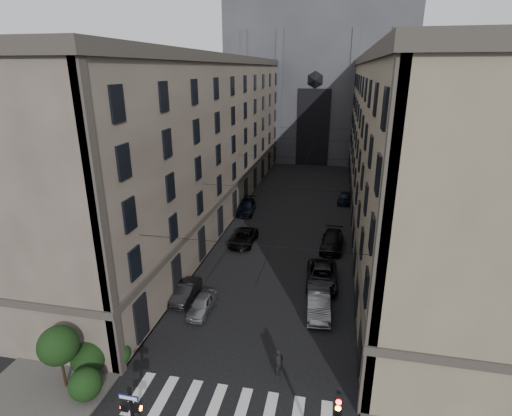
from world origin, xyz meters
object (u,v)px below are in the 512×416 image
Objects in this scene: gothic_tower at (319,66)px; pedestrian at (279,363)px; car_left_near at (202,304)px; car_right_far at (345,198)px; car_left_far at (246,207)px; car_left_midnear at (186,292)px; pedestrian_signal_left at (132,416)px; car_right_near at (318,304)px; car_right_midnear at (322,276)px; car_left_midfar at (243,238)px; car_right_midfar at (332,241)px.

gothic_tower is 69.09m from pedestrian.
car_right_far reaches higher than car_left_near.
car_left_far is (-1.79, 22.18, 0.12)m from car_left_near.
pedestrian_signal_left is at bearing -77.20° from car_left_midnear.
car_right_near reaches higher than car_right_midnear.
car_right_midnear is at bearing 36.61° from car_left_near.
car_left_midfar is at bearing 138.87° from car_right_midnear.
gothic_tower is 64.07m from car_left_near.
car_right_midfar is (4.91, -48.07, -17.03)m from gothic_tower.
car_right_midfar is 2.88× the size of pedestrian.
pedestrian_signal_left is 24.59m from car_left_midfar.
car_left_midfar is at bearing 122.73° from car_right_near.
pedestrian_signal_left is 0.72× the size of car_right_midnear.
car_left_near is at bearing -173.84° from car_right_near.
car_right_midnear is (0.02, 4.36, -0.01)m from car_right_near.
car_left_far is 19.23m from car_right_midnear.
car_left_far is 28.83m from pedestrian.
gothic_tower is at bearing 86.64° from car_left_midfar.
car_left_midfar is 2.71× the size of pedestrian.
pedestrian is (6.66, -5.38, 0.29)m from car_left_near.
car_right_near is 4.36m from car_right_midnear.
gothic_tower is 51.24m from car_right_midfar.
pedestrian is (8.51, -6.77, 0.28)m from car_left_midnear.
car_right_midnear is at bearing -62.34° from car_left_far.
pedestrian is at bearing -89.91° from car_right_far.
car_right_near is (7.74, 13.52, -1.54)m from pedestrian_signal_left.
car_left_midfar is at bearing -116.24° from car_right_far.
car_right_near is at bearing 5.44° from pedestrian.
car_left_near is 12.65m from car_left_midfar.
car_right_far is (10.40, 16.13, 0.02)m from car_left_midfar.
gothic_tower is 13.85× the size of car_right_far.
car_left_near is 0.95× the size of car_left_midnear.
car_left_near is 8.56m from pedestrian.
pedestrian reaches higher than car_right_far.
car_right_midfar reaches higher than car_right_far.
pedestrian_signal_left reaches higher than car_left_far.
car_right_near is at bearing -89.94° from car_right_midfar.
car_left_near is 30.65m from car_right_far.
gothic_tower is 52.00m from car_left_midfar.
pedestrian_signal_left is at bearing -105.02° from car_right_midfar.
car_left_midnear reaches higher than car_left_near.
car_right_far is at bearing 67.00° from car_left_midnear.
car_left_far is at bearing 96.30° from car_left_near.
car_right_far is at bearing 71.56° from car_left_near.
car_right_midfar is 19.06m from pedestrian.
car_right_far is at bearing 88.50° from car_right_midfar.
car_right_midnear is at bearing -88.31° from car_right_far.
pedestrian is (6.51, -18.03, 0.23)m from car_left_midfar.
car_right_midnear is 7.53m from car_right_midfar.
car_right_near is at bearing 2.75° from car_left_midnear.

